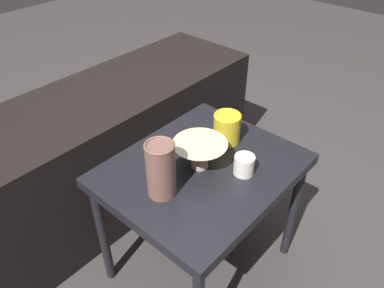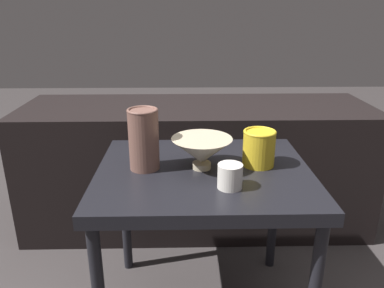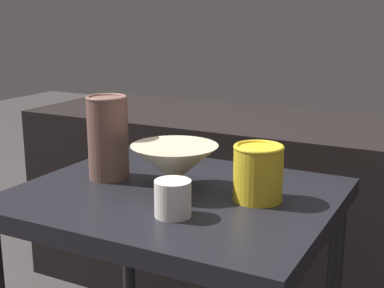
{
  "view_description": "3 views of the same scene",
  "coord_description": "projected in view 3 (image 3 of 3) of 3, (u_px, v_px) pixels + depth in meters",
  "views": [
    {
      "loc": [
        -0.78,
        -0.64,
        1.41
      ],
      "look_at": [
        -0.03,
        0.03,
        0.66
      ],
      "focal_mm": 35.0,
      "sensor_mm": 36.0,
      "label": 1
    },
    {
      "loc": [
        -0.06,
        -1.08,
        1.04
      ],
      "look_at": [
        -0.04,
        0.03,
        0.63
      ],
      "focal_mm": 35.0,
      "sensor_mm": 36.0,
      "label": 2
    },
    {
      "loc": [
        0.54,
        -0.96,
        0.94
      ],
      "look_at": [
        0.03,
        0.02,
        0.67
      ],
      "focal_mm": 50.0,
      "sensor_mm": 36.0,
      "label": 3
    }
  ],
  "objects": [
    {
      "name": "vase_colorful_right",
      "position": [
        258.0,
        172.0,
        1.09
      ],
      "size": [
        0.1,
        0.1,
        0.12
      ],
      "color": "gold",
      "rests_on": "table"
    },
    {
      "name": "couch_backdrop",
      "position": [
        269.0,
        211.0,
        1.76
      ],
      "size": [
        1.64,
        0.5,
        0.61
      ],
      "color": "black",
      "rests_on": "ground_plane"
    },
    {
      "name": "table",
      "position": [
        176.0,
        218.0,
        1.18
      ],
      "size": [
        0.67,
        0.56,
        0.56
      ],
      "color": "black",
      "rests_on": "ground_plane"
    },
    {
      "name": "vase_textured_left",
      "position": [
        108.0,
        136.0,
        1.23
      ],
      "size": [
        0.1,
        0.1,
        0.19
      ],
      "color": "brown",
      "rests_on": "table"
    },
    {
      "name": "bowl",
      "position": [
        175.0,
        164.0,
        1.16
      ],
      "size": [
        0.19,
        0.19,
        0.1
      ],
      "color": "#C1B293",
      "rests_on": "table"
    },
    {
      "name": "cup",
      "position": [
        173.0,
        198.0,
        1.01
      ],
      "size": [
        0.07,
        0.07,
        0.07
      ],
      "color": "silver",
      "rests_on": "table"
    }
  ]
}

